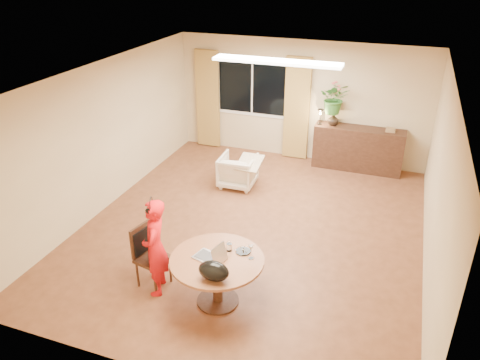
# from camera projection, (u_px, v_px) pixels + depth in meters

# --- Properties ---
(floor) EXTENTS (6.50, 6.50, 0.00)m
(floor) POSITION_uv_depth(u_px,v_px,m) (252.00, 227.00, 7.97)
(floor) COLOR brown
(floor) RESTS_ON ground
(ceiling) EXTENTS (6.50, 6.50, 0.00)m
(ceiling) POSITION_uv_depth(u_px,v_px,m) (254.00, 76.00, 6.81)
(ceiling) COLOR white
(ceiling) RESTS_ON wall_back
(wall_back) EXTENTS (5.50, 0.00, 5.50)m
(wall_back) POSITION_uv_depth(u_px,v_px,m) (300.00, 101.00, 10.13)
(wall_back) COLOR tan
(wall_back) RESTS_ON floor
(wall_left) EXTENTS (0.00, 6.50, 6.50)m
(wall_left) POSITION_uv_depth(u_px,v_px,m) (105.00, 136.00, 8.22)
(wall_left) COLOR tan
(wall_left) RESTS_ON floor
(wall_right) EXTENTS (0.00, 6.50, 6.50)m
(wall_right) POSITION_uv_depth(u_px,v_px,m) (439.00, 184.00, 6.55)
(wall_right) COLOR tan
(wall_right) RESTS_ON floor
(window) EXTENTS (1.70, 0.03, 1.30)m
(window) POSITION_uv_depth(u_px,v_px,m) (252.00, 88.00, 10.35)
(window) COLOR white
(window) RESTS_ON wall_back
(curtain_left) EXTENTS (0.55, 0.08, 2.25)m
(curtain_left) POSITION_uv_depth(u_px,v_px,m) (208.00, 99.00, 10.77)
(curtain_left) COLOR olive
(curtain_left) RESTS_ON wall_back
(curtain_right) EXTENTS (0.55, 0.08, 2.25)m
(curtain_right) POSITION_uv_depth(u_px,v_px,m) (297.00, 109.00, 10.13)
(curtain_right) COLOR olive
(curtain_right) RESTS_ON wall_back
(ceiling_panel) EXTENTS (2.20, 0.35, 0.05)m
(ceiling_panel) POSITION_uv_depth(u_px,v_px,m) (277.00, 62.00, 7.84)
(ceiling_panel) COLOR white
(ceiling_panel) RESTS_ON ceiling
(dining_table) EXTENTS (1.22, 1.22, 0.70)m
(dining_table) POSITION_uv_depth(u_px,v_px,m) (217.00, 268.00, 6.06)
(dining_table) COLOR brown
(dining_table) RESTS_ON floor
(dining_chair) EXTENTS (0.51, 0.48, 0.91)m
(dining_chair) POSITION_uv_depth(u_px,v_px,m) (153.00, 257.00, 6.43)
(dining_chair) COLOR black
(dining_chair) RESTS_ON floor
(child) EXTENTS (0.59, 0.49, 1.40)m
(child) POSITION_uv_depth(u_px,v_px,m) (155.00, 248.00, 6.21)
(child) COLOR red
(child) RESTS_ON floor
(laptop) EXTENTS (0.45, 0.35, 0.26)m
(laptop) POSITION_uv_depth(u_px,v_px,m) (208.00, 250.00, 5.95)
(laptop) COLOR #B7B7BC
(laptop) RESTS_ON dining_table
(tumbler) EXTENTS (0.09, 0.09, 0.11)m
(tumbler) POSITION_uv_depth(u_px,v_px,m) (229.00, 247.00, 6.13)
(tumbler) COLOR white
(tumbler) RESTS_ON dining_table
(wine_glass) EXTENTS (0.07, 0.07, 0.20)m
(wine_glass) POSITION_uv_depth(u_px,v_px,m) (251.00, 252.00, 5.96)
(wine_glass) COLOR white
(wine_glass) RESTS_ON dining_table
(pot_lid) EXTENTS (0.21, 0.21, 0.03)m
(pot_lid) POSITION_uv_depth(u_px,v_px,m) (243.00, 251.00, 6.12)
(pot_lid) COLOR white
(pot_lid) RESTS_ON dining_table
(handbag) EXTENTS (0.44, 0.34, 0.26)m
(handbag) POSITION_uv_depth(u_px,v_px,m) (214.00, 271.00, 5.56)
(handbag) COLOR black
(handbag) RESTS_ON dining_table
(armchair) EXTENTS (0.71, 0.73, 0.64)m
(armchair) POSITION_uv_depth(u_px,v_px,m) (238.00, 171.00, 9.25)
(armchair) COLOR #BCAA95
(armchair) RESTS_ON floor
(throw) EXTENTS (0.46, 0.56, 0.03)m
(throw) POSITION_uv_depth(u_px,v_px,m) (250.00, 159.00, 8.94)
(throw) COLOR beige
(throw) RESTS_ON armchair
(sideboard) EXTENTS (1.85, 0.45, 0.93)m
(sideboard) POSITION_uv_depth(u_px,v_px,m) (358.00, 149.00, 9.89)
(sideboard) COLOR black
(sideboard) RESTS_ON floor
(vase) EXTENTS (0.26, 0.26, 0.25)m
(vase) POSITION_uv_depth(u_px,v_px,m) (333.00, 119.00, 9.80)
(vase) COLOR black
(vase) RESTS_ON sideboard
(bouquet) EXTENTS (0.67, 0.60, 0.66)m
(bouquet) POSITION_uv_depth(u_px,v_px,m) (335.00, 98.00, 9.60)
(bouquet) COLOR #2E6A27
(bouquet) RESTS_ON vase
(book_stack) EXTENTS (0.23, 0.20, 0.08)m
(book_stack) POSITION_uv_depth(u_px,v_px,m) (391.00, 130.00, 9.48)
(book_stack) COLOR brown
(book_stack) RESTS_ON sideboard
(desk_lamp) EXTENTS (0.16, 0.16, 0.34)m
(desk_lamp) POSITION_uv_depth(u_px,v_px,m) (320.00, 116.00, 9.82)
(desk_lamp) COLOR black
(desk_lamp) RESTS_ON sideboard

